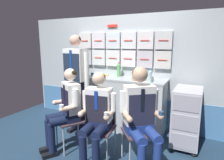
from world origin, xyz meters
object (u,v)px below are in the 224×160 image
Objects in this scene: folding_chair_right at (137,124)px; crew_member_standing at (76,75)px; paper_cup_blue at (145,79)px; snack_banana at (104,75)px; crew_member_left at (66,106)px; folding_chair_center at (101,121)px; crew_member_center at (97,115)px; water_bottle_tall at (150,76)px; service_trolley at (187,116)px; folding_chair_left at (76,114)px; crew_member_right at (141,113)px.

folding_chair_right is 1.41m from crew_member_standing.
snack_banana is at bearing 173.31° from paper_cup_blue.
crew_member_left is 0.60m from folding_chair_center.
paper_cup_blue is at bearing 69.49° from folding_chair_center.
crew_member_left is 1.45× the size of folding_chair_center.
folding_chair_right is at bearing 10.43° from crew_member_left.
crew_member_center is 18.46× the size of paper_cup_blue.
crew_member_standing is 7.90× the size of water_bottle_tall.
snack_banana reaches higher than service_trolley.
folding_chair_left is 0.49m from folding_chair_center.
water_bottle_tall reaches higher than folding_chair_right.
folding_chair_left is 1.08m from crew_member_right.
service_trolley is 5.46× the size of snack_banana.
crew_member_standing is at bearing 147.29° from folding_chair_center.
crew_member_left is at bearing -93.64° from snack_banana.
folding_chair_left is 1.00× the size of folding_chair_center.
service_trolley is 1.09× the size of folding_chair_center.
crew_member_standing reaches higher than paper_cup_blue.
folding_chair_center is 0.50m from folding_chair_right.
folding_chair_left is 1.29m from paper_cup_blue.
crew_member_center is at bearing -163.16° from crew_member_right.
water_bottle_tall is at bearing -43.87° from paper_cup_blue.
crew_member_right is at bearing 0.61° from folding_chair_center.
folding_chair_center is (-1.07, -0.83, 0.04)m from service_trolley.
crew_member_right is (0.10, -0.12, 0.21)m from folding_chair_right.
crew_member_right is at bearing -43.33° from snack_banana.
folding_chair_right is at bearing 32.46° from crew_member_center.
crew_member_center is at bearing -24.99° from folding_chair_left.
crew_member_left is 0.71× the size of crew_member_standing.
folding_chair_center is at bearing 6.43° from crew_member_left.
snack_banana is (-1.08, 1.02, 0.26)m from crew_member_right.
crew_member_standing is at bearing -159.17° from paper_cup_blue.
crew_member_left is 1.14m from snack_banana.
service_trolley is at bearing 59.37° from crew_member_right.
water_bottle_tall is 1.30× the size of snack_banana.
folding_chair_left is 1.06m from snack_banana.
service_trolley reaches higher than folding_chair_left.
water_bottle_tall is 0.99m from snack_banana.
service_trolley is 0.99m from crew_member_right.
crew_member_center reaches higher than snack_banana.
service_trolley is 0.85m from water_bottle_tall.
crew_member_left is 1.15m from crew_member_right.
folding_chair_left is 3.87× the size of water_bottle_tall.
crew_member_center is (0.51, -0.24, 0.15)m from folding_chair_left.
folding_chair_center is at bearing -179.39° from crew_member_right.
folding_chair_center and folding_chair_right have the same top height.
crew_member_center is at bearing -136.47° from service_trolley.
folding_chair_center is 12.75× the size of paper_cup_blue.
folding_chair_center is at bearing 97.69° from crew_member_center.
crew_member_left reaches higher than snack_banana.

